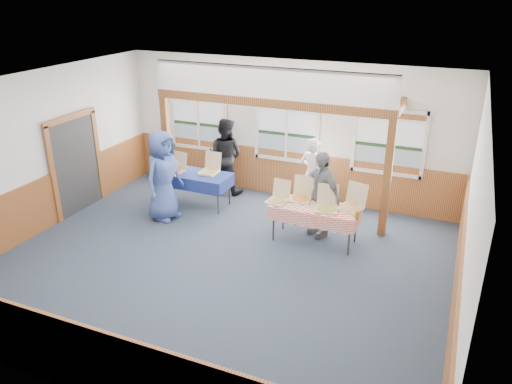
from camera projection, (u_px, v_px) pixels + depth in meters
floor at (220, 263)px, 9.10m from camera, size 8.00×8.00×0.00m
ceiling at (215, 88)px, 7.87m from camera, size 8.00×8.00×0.00m
wall_back at (287, 130)px, 11.45m from camera, size 8.00×0.00×8.00m
wall_front at (74, 289)px, 5.52m from camera, size 8.00×0.00×8.00m
wall_left at (39, 153)px, 9.93m from camera, size 0.00×8.00×8.00m
wall_right at (470, 223)px, 7.04m from camera, size 0.00×8.00×8.00m
wainscot_back at (286, 173)px, 11.84m from camera, size 7.98×0.05×1.10m
wainscot_front at (88, 362)px, 5.94m from camera, size 7.98×0.05×1.10m
wainscot_left at (48, 201)px, 10.33m from camera, size 0.05×6.98×1.10m
wainscot_right at (457, 285)px, 7.46m from camera, size 0.05×6.98×1.10m
cased_opening at (76, 165)px, 10.89m from camera, size 0.06×1.30×2.10m
window_left at (198, 118)px, 12.22m from camera, size 1.56×0.10×1.46m
window_mid at (287, 127)px, 11.39m from camera, size 1.56×0.10×1.46m
window_right at (389, 139)px, 10.56m from camera, size 1.56×0.10×1.46m
post_left at (167, 149)px, 11.49m from camera, size 0.15×0.15×2.40m
post_right at (387, 179)px, 9.69m from camera, size 0.15×0.15×2.40m
cross_beam at (268, 102)px, 10.09m from camera, size 5.15×0.18×0.18m
table_left at (193, 175)px, 11.30m from camera, size 1.81×0.97×0.76m
table_right at (315, 209)px, 9.62m from camera, size 1.83×1.28×0.76m
pizza_box_a at (175, 169)px, 11.30m from camera, size 0.45×0.52×0.42m
pizza_box_b at (210, 170)px, 11.26m from camera, size 0.40×0.49×0.43m
pizza_box_c at (277, 199)px, 9.75m from camera, size 0.42×0.49×0.40m
pizza_box_d at (301, 197)px, 9.86m from camera, size 0.43×0.51×0.43m
pizza_box_e at (327, 207)px, 9.41m from camera, size 0.49×0.56×0.44m
pizza_box_f at (351, 206)px, 9.45m from camera, size 0.53×0.60×0.46m
veggie_tray at (164, 167)px, 11.53m from camera, size 0.38×0.38×0.09m
drink_glass at (357, 215)px, 9.04m from camera, size 0.07×0.07×0.15m
woman_white at (312, 174)px, 10.97m from camera, size 0.69×0.54×1.67m
woman_black at (225, 156)px, 11.89m from camera, size 0.92×0.73×1.83m
man_blue at (163, 176)px, 10.50m from camera, size 0.76×1.04×1.95m
person_grey at (321, 194)px, 9.84m from camera, size 1.10×0.91×1.76m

